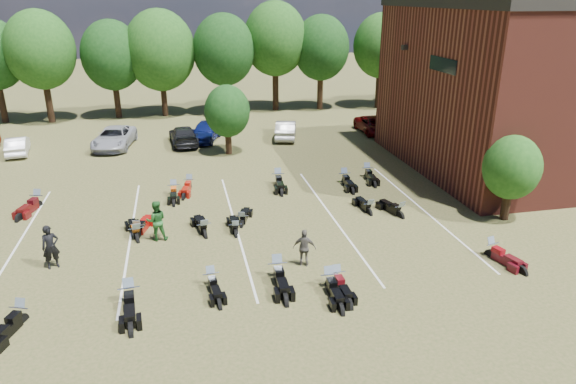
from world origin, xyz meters
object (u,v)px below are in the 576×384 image
object	(u,v)px
person_green	(156,221)
person_grey	(305,248)
person_black	(51,247)
car_4	(206,131)
motorcycle_0	(22,323)
motorcycle_14	(38,207)
motorcycle_3	(278,278)
motorcycle_7	(139,237)

from	to	relation	value
person_green	person_grey	size ratio (longest dim) A/B	1.17
person_black	car_4	bearing A→B (deg)	44.93
person_green	motorcycle_0	xyz separation A→B (m)	(-4.52, -5.71, -0.96)
motorcycle_14	car_4	bearing A→B (deg)	67.51
motorcycle_0	motorcycle_14	xyz separation A→B (m)	(-1.89, 11.13, 0.00)
motorcycle_3	motorcycle_14	size ratio (longest dim) A/B	1.03
motorcycle_0	person_green	bearing A→B (deg)	71.05
car_4	motorcycle_14	distance (m)	15.26
motorcycle_3	motorcycle_7	bearing A→B (deg)	139.60
person_grey	motorcycle_14	distance (m)	15.57
motorcycle_0	car_4	bearing A→B (deg)	90.43
motorcycle_3	motorcycle_14	xyz separation A→B (m)	(-11.18, 10.05, 0.00)
person_green	motorcycle_14	bearing A→B (deg)	-42.17
person_green	motorcycle_7	xyz separation A→B (m)	(-0.90, 0.48, -0.96)
person_grey	motorcycle_3	bearing A→B (deg)	50.41
motorcycle_0	motorcycle_3	world-z (taller)	motorcycle_3
motorcycle_7	car_4	bearing A→B (deg)	-87.45
car_4	motorcycle_14	world-z (taller)	car_4
motorcycle_3	person_green	bearing A→B (deg)	137.52
person_green	motorcycle_3	bearing A→B (deg)	133.92
motorcycle_7	motorcycle_14	xyz separation A→B (m)	(-5.51, 4.93, 0.00)
person_green	motorcycle_14	world-z (taller)	person_green
car_4	motorcycle_3	size ratio (longest dim) A/B	1.78
car_4	motorcycle_3	distance (m)	21.83
car_4	motorcycle_7	distance (m)	17.21
motorcycle_7	person_grey	bearing A→B (deg)	165.05
person_black	motorcycle_0	bearing A→B (deg)	-117.57
person_black	motorcycle_14	bearing A→B (deg)	83.60
motorcycle_14	person_green	bearing A→B (deg)	-22.98
car_4	person_green	distance (m)	17.46
person_grey	person_black	bearing A→B (deg)	7.84
motorcycle_3	motorcycle_7	distance (m)	7.64
motorcycle_14	person_black	bearing A→B (deg)	-55.88
car_4	person_black	world-z (taller)	person_black
motorcycle_3	motorcycle_0	bearing A→B (deg)	-171.73
car_4	person_green	world-z (taller)	person_green
car_4	person_grey	size ratio (longest dim) A/B	2.71
person_grey	motorcycle_7	bearing A→B (deg)	-12.58
person_grey	motorcycle_14	bearing A→B (deg)	-17.36
person_green	motorcycle_14	distance (m)	8.44
motorcycle_0	motorcycle_3	size ratio (longest dim) A/B	0.91
motorcycle_3	person_grey	bearing A→B (deg)	32.88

